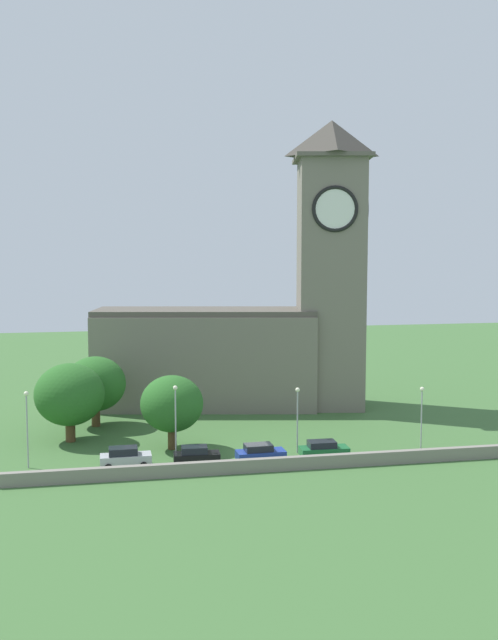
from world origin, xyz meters
TOP-DOWN VIEW (x-y plane):
  - ground_plane at (0.00, 15.00)m, footprint 200.00×200.00m
  - church at (4.81, 21.74)m, footprint 36.11×15.94m
  - quay_barrier at (0.00, -5.72)m, footprint 47.60×0.70m
  - car_silver at (-12.76, -1.99)m, footprint 4.76×2.22m
  - car_black at (-6.13, -2.33)m, footprint 4.48×2.32m
  - car_blue at (-0.02, -2.83)m, footprint 4.74×2.44m
  - car_green at (6.37, -2.61)m, footprint 4.81×2.35m
  - streetlamp_west_end at (-21.65, -0.44)m, footprint 0.44×0.44m
  - streetlamp_west_mid at (-7.87, -0.56)m, footprint 0.44×0.44m
  - streetlamp_central at (4.31, -0.37)m, footprint 0.44×0.44m
  - streetlamp_east_mid at (17.21, -1.17)m, footprint 0.44×0.44m
  - tree_riverside_west at (-15.71, 14.75)m, footprint 7.01×7.01m
  - tree_churchyard at (-18.25, 8.43)m, footprint 7.34×7.34m
  - tree_by_tower at (-7.88, 3.44)m, footprint 6.42×6.42m

SIDE VIEW (x-z plane):
  - ground_plane at x=0.00m, z-range 0.00..0.00m
  - quay_barrier at x=0.00m, z-range 0.00..1.24m
  - car_green at x=6.37m, z-range 0.01..1.72m
  - car_black at x=-6.13m, z-range 0.01..1.77m
  - car_blue at x=-0.02m, z-range 0.01..1.80m
  - car_silver at x=-12.76m, z-range 0.01..1.94m
  - streetlamp_east_mid at x=17.21m, z-range 1.13..7.52m
  - streetlamp_central at x=4.31m, z-range 1.15..7.79m
  - tree_by_tower at x=-7.88m, z-range 0.89..8.50m
  - streetlamp_west_end at x=-21.65m, z-range 1.19..8.46m
  - streetlamp_west_mid at x=-7.87m, z-range 1.20..8.53m
  - tree_riverside_west at x=-15.71m, z-range 0.88..9.00m
  - tree_churchyard at x=-18.25m, z-range 0.86..9.25m
  - church at x=4.81m, z-range -6.80..29.76m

